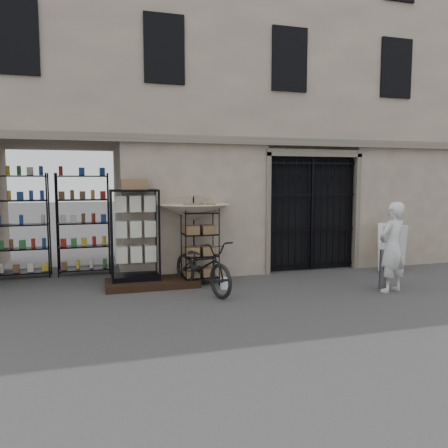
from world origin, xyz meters
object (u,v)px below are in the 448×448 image
object	(u,v)px
shopkeeper	(390,291)
easel_sign	(392,248)
bicycle	(203,291)
display_cabinet	(135,239)
wire_rack	(200,247)
steel_bollard	(383,269)
market_umbrella	(194,208)
white_bucket	(226,283)

from	to	relation	value
shopkeeper	easel_sign	world-z (taller)	easel_sign
shopkeeper	easel_sign	xyz separation A→B (m)	(1.19, 1.56, 0.63)
bicycle	display_cabinet	bearing A→B (deg)	127.63
display_cabinet	wire_rack	xyz separation A→B (m)	(1.42, -0.17, -0.20)
steel_bollard	display_cabinet	bearing A→B (deg)	161.13
shopkeeper	market_umbrella	bearing A→B (deg)	-46.41
market_umbrella	white_bucket	size ratio (longest dim) A/B	10.18
market_umbrella	white_bucket	bearing A→B (deg)	-57.84
shopkeeper	bicycle	bearing A→B (deg)	-34.48
shopkeeper	easel_sign	bearing A→B (deg)	-145.36
market_umbrella	shopkeeper	bearing A→B (deg)	-28.31
market_umbrella	shopkeeper	size ratio (longest dim) A/B	1.25
display_cabinet	steel_bollard	size ratio (longest dim) A/B	2.53
bicycle	shopkeeper	distance (m)	3.95
wire_rack	market_umbrella	size ratio (longest dim) A/B	0.72
market_umbrella	easel_sign	world-z (taller)	market_umbrella
wire_rack	easel_sign	distance (m)	4.88
white_bucket	bicycle	xyz separation A→B (m)	(-0.54, -0.10, -0.11)
bicycle	white_bucket	bearing A→B (deg)	-8.53
wire_rack	market_umbrella	xyz separation A→B (m)	(-0.09, 0.23, 0.86)
wire_rack	white_bucket	xyz separation A→B (m)	(0.43, -0.59, -0.73)
display_cabinet	market_umbrella	world-z (taller)	market_umbrella
market_umbrella	bicycle	size ratio (longest dim) A/B	1.13
market_umbrella	bicycle	xyz separation A→B (m)	(-0.02, -0.92, -1.70)
steel_bollard	market_umbrella	bearing A→B (deg)	154.51
display_cabinet	steel_bollard	xyz separation A→B (m)	(5.08, -1.74, -0.61)
bicycle	steel_bollard	bearing A→B (deg)	-31.89
wire_rack	shopkeeper	bearing A→B (deg)	-21.55
white_bucket	steel_bollard	xyz separation A→B (m)	(3.23, -0.97, 0.31)
display_cabinet	white_bucket	xyz separation A→B (m)	(1.84, -0.77, -0.93)
market_umbrella	easel_sign	distance (m)	5.09
market_umbrella	steel_bollard	world-z (taller)	market_umbrella
white_bucket	easel_sign	xyz separation A→B (m)	(4.44, 0.35, 0.52)
display_cabinet	white_bucket	size ratio (longest dim) A/B	9.24
market_umbrella	white_bucket	distance (m)	1.86
bicycle	shopkeeper	size ratio (longest dim) A/B	1.11
wire_rack	market_umbrella	bearing A→B (deg)	115.95
bicycle	market_umbrella	bearing A→B (deg)	69.84
steel_bollard	easel_sign	distance (m)	1.80
white_bucket	bicycle	distance (m)	0.56
white_bucket	display_cabinet	bearing A→B (deg)	157.40
display_cabinet	bicycle	xyz separation A→B (m)	(1.31, -0.86, -1.04)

